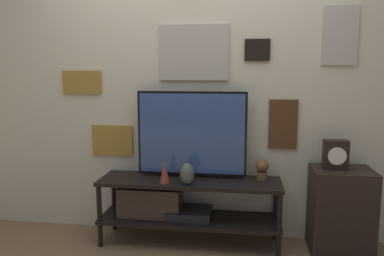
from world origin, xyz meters
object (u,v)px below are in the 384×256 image
(television, at_px, (192,134))
(mantel_clock, at_px, (336,155))
(vase_urn_stoneware, at_px, (187,174))
(vase_slim_bronze, at_px, (165,172))
(decorative_bust, at_px, (262,169))

(television, distance_m, mantel_clock, 1.14)
(vase_urn_stoneware, distance_m, mantel_clock, 1.16)
(vase_slim_bronze, height_order, decorative_bust, vase_slim_bronze)
(vase_urn_stoneware, height_order, decorative_bust, vase_urn_stoneware)
(decorative_bust, xyz_separation_m, mantel_clock, (0.55, -0.08, 0.15))
(decorative_bust, bearing_deg, mantel_clock, -8.34)
(television, xyz_separation_m, vase_urn_stoneware, (-0.01, -0.21, -0.28))
(television, xyz_separation_m, decorative_bust, (0.58, 0.02, -0.28))
(television, height_order, vase_urn_stoneware, television)
(vase_urn_stoneware, xyz_separation_m, decorative_bust, (0.59, 0.23, 0.00))
(television, relative_size, mantel_clock, 4.02)
(television, distance_m, decorative_bust, 0.65)
(television, bearing_deg, vase_urn_stoneware, -92.46)
(vase_slim_bronze, distance_m, decorative_bust, 0.80)
(television, bearing_deg, decorative_bust, 1.51)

